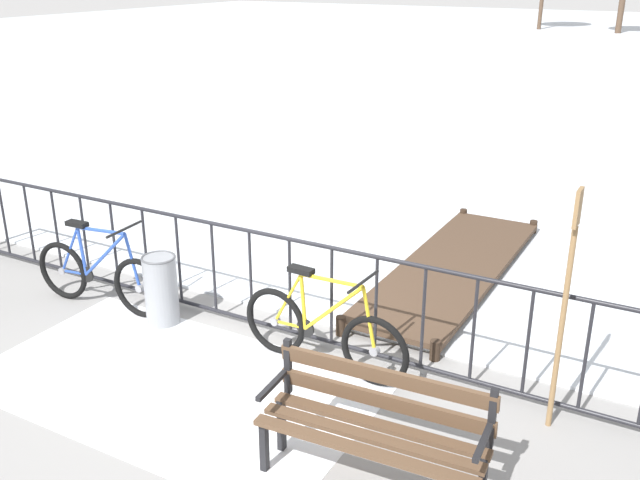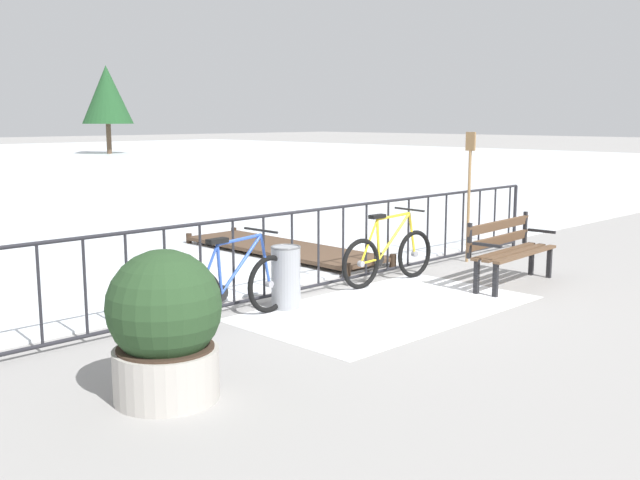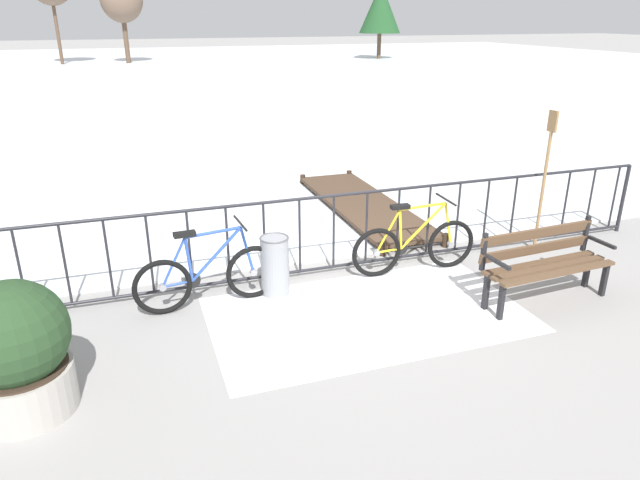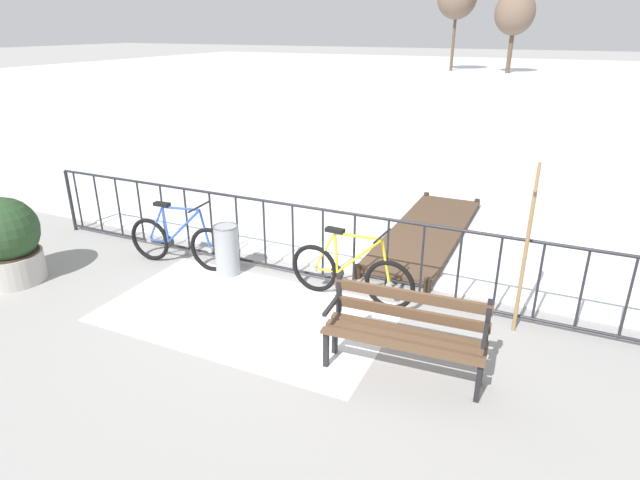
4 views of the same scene
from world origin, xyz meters
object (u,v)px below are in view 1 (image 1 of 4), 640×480
Objects in this scene: bicycle_near_railing at (323,332)px; bicycle_second at (100,276)px; trash_bin at (161,289)px; park_bench at (375,420)px; oar_upright at (566,297)px.

bicycle_near_railing and bicycle_second have the same top height.
trash_bin is at bearing -179.40° from bicycle_near_railing.
bicycle_second is at bearing -178.41° from bicycle_near_railing.
bicycle_second is 1.05× the size of park_bench.
trash_bin is (0.80, 0.05, 0.00)m from bicycle_second.
park_bench is 1.71m from oar_upright.
park_bench is 2.22× the size of trash_bin.
bicycle_near_railing is at bearing -176.86° from oar_upright.
oar_upright is at bearing 1.92° from trash_bin.
park_bench is at bearing -16.40° from bicycle_second.
bicycle_second reaches higher than park_bench.
bicycle_near_railing reaches higher than park_bench.
park_bench reaches higher than trash_bin.
park_bench is 3.15m from trash_bin.
bicycle_second is at bearing 163.60° from park_bench.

